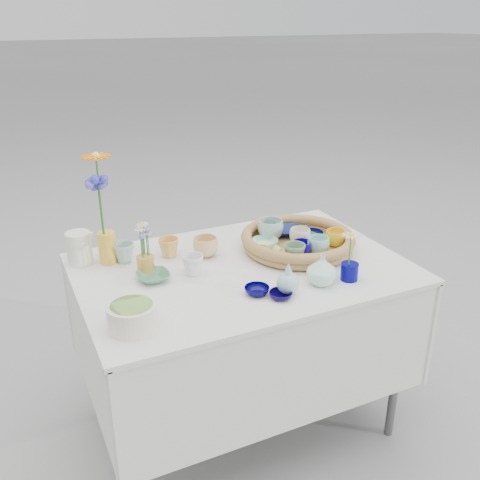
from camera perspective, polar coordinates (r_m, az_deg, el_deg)
name	(u,v)px	position (r m, az deg, el deg)	size (l,w,h in m)	color
ground	(242,421)	(2.52, 0.20, -18.71)	(80.00, 80.00, 0.00)	gray
display_table	(242,421)	(2.52, 0.20, -18.71)	(1.26, 0.86, 0.77)	silver
wicker_tray	(298,241)	(2.24, 6.17, -0.10)	(0.47, 0.47, 0.08)	#8A5F3A
tray_ceramic_0	(286,231)	(2.35, 4.98, 0.94)	(0.13, 0.13, 0.03)	#0B194E
tray_ceramic_1	(312,235)	(2.32, 7.66, 0.54)	(0.10, 0.10, 0.03)	#040938
tray_ceramic_2	(335,238)	(2.25, 10.13, 0.21)	(0.08, 0.08, 0.07)	yellow
tray_ceramic_3	(304,240)	(2.26, 6.82, 0.05)	(0.12, 0.12, 0.04)	#579C65
tray_ceramic_4	(295,254)	(2.07, 5.84, -1.45)	(0.08, 0.08, 0.08)	slate
tray_ceramic_5	(265,243)	(2.21, 2.68, -0.37)	(0.11, 0.11, 0.03)	#9DE8D2
tray_ceramic_6	(270,230)	(2.28, 3.27, 1.13)	(0.11, 0.11, 0.09)	#ABC7C0
tray_ceramic_7	(300,237)	(2.24, 6.42, 0.34)	(0.09, 0.09, 0.07)	#EFDEC7
tray_ceramic_8	(301,224)	(2.44, 6.50, 1.69)	(0.09, 0.09, 0.02)	#779ECC
tray_ceramic_9	(302,248)	(2.14, 6.60, -0.89)	(0.08, 0.08, 0.06)	#0F0373
tray_ceramic_10	(264,251)	(2.15, 2.60, -1.15)	(0.12, 0.12, 0.03)	#E5D363
tray_ceramic_11	(318,245)	(2.17, 8.35, -0.57)	(0.09, 0.09, 0.07)	#95DBD1
tray_ceramic_12	(269,227)	(2.35, 3.12, 1.41)	(0.07, 0.07, 0.06)	#468D6D
loose_ceramic_0	(169,248)	(2.18, -7.60, -0.80)	(0.08, 0.08, 0.08)	#E8A64B
loose_ceramic_1	(206,247)	(2.17, -3.69, -0.72)	(0.10, 0.10, 0.08)	#E5B879
loose_ceramic_2	(153,277)	(2.00, -9.23, -3.89)	(0.12, 0.12, 0.03)	#4B8060
loose_ceramic_3	(193,265)	(2.02, -5.08, -2.66)	(0.08, 0.08, 0.08)	silver
loose_ceramic_4	(257,290)	(1.89, 1.82, -5.41)	(0.09, 0.09, 0.03)	#030044
loose_ceramic_5	(124,253)	(2.16, -12.28, -1.34)	(0.08, 0.08, 0.08)	#91BAB3
loose_ceramic_6	(281,295)	(1.86, 4.37, -5.88)	(0.08, 0.08, 0.03)	#070036
fluted_bowl	(132,316)	(1.71, -11.41, -7.99)	(0.16, 0.16, 0.08)	silver
bud_vase_paleblue	(288,278)	(1.88, 5.15, -4.03)	(0.08, 0.08, 0.12)	#9FC3D0
bud_vase_seafoam	(322,269)	(1.96, 8.74, -3.13)	(0.11, 0.11, 0.12)	#B9EDD5
bud_vase_cobalt	(349,272)	(2.02, 11.59, -3.32)	(0.07, 0.07, 0.07)	#010064
single_daisy	(350,250)	(1.97, 11.65, -1.09)	(0.08, 0.08, 0.14)	white
tall_vase_yellow	(107,248)	(2.16, -13.98, -0.79)	(0.07, 0.07, 0.13)	yellow
gerbera	(100,196)	(2.07, -14.70, 4.52)	(0.13, 0.13, 0.33)	orange
hydrangea	(101,209)	(2.09, -14.66, 3.23)	(0.08, 0.08, 0.28)	#383CC6
white_pitcher	(79,248)	(2.18, -16.77, -0.83)	(0.14, 0.10, 0.13)	white
daisy_cup	(146,265)	(2.05, -10.03, -2.61)	(0.07, 0.07, 0.07)	gold
daisy_posy	(145,239)	(2.02, -10.11, 0.07)	(0.07, 0.07, 0.13)	silver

